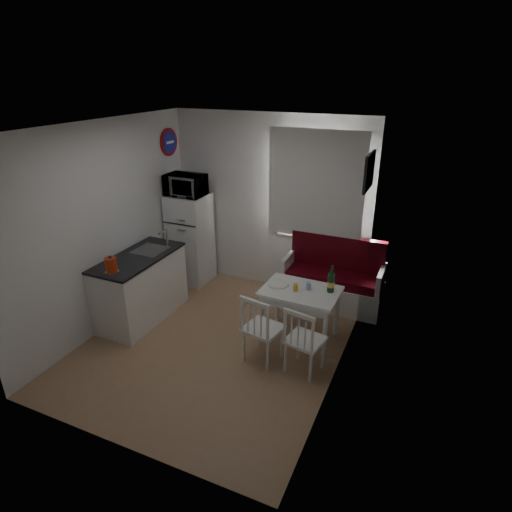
% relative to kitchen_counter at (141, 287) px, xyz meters
% --- Properties ---
extents(floor, '(3.00, 3.50, 0.02)m').
position_rel_kitchen_counter_xyz_m(floor, '(1.20, -0.16, -0.46)').
color(floor, '#A47857').
rests_on(floor, ground).
extents(ceiling, '(3.00, 3.50, 0.02)m').
position_rel_kitchen_counter_xyz_m(ceiling, '(1.20, -0.16, 2.14)').
color(ceiling, white).
rests_on(ceiling, wall_back).
extents(wall_back, '(3.00, 0.02, 2.60)m').
position_rel_kitchen_counter_xyz_m(wall_back, '(1.20, 1.59, 0.84)').
color(wall_back, white).
rests_on(wall_back, floor).
extents(wall_front, '(3.00, 0.02, 2.60)m').
position_rel_kitchen_counter_xyz_m(wall_front, '(1.20, -1.91, 0.84)').
color(wall_front, white).
rests_on(wall_front, floor).
extents(wall_left, '(0.02, 3.50, 2.60)m').
position_rel_kitchen_counter_xyz_m(wall_left, '(-0.30, -0.16, 0.84)').
color(wall_left, white).
rests_on(wall_left, floor).
extents(wall_right, '(0.02, 3.50, 2.60)m').
position_rel_kitchen_counter_xyz_m(wall_right, '(2.70, -0.16, 0.84)').
color(wall_right, white).
rests_on(wall_right, floor).
extents(window, '(1.22, 0.06, 1.47)m').
position_rel_kitchen_counter_xyz_m(window, '(1.90, 1.56, 1.17)').
color(window, white).
rests_on(window, wall_back).
extents(curtain, '(1.35, 0.02, 1.50)m').
position_rel_kitchen_counter_xyz_m(curtain, '(1.90, 1.49, 1.22)').
color(curtain, white).
rests_on(curtain, wall_back).
extents(kitchen_counter, '(0.62, 1.32, 1.16)m').
position_rel_kitchen_counter_xyz_m(kitchen_counter, '(0.00, 0.00, 0.00)').
color(kitchen_counter, white).
rests_on(kitchen_counter, floor).
extents(wall_sign, '(0.03, 0.40, 0.40)m').
position_rel_kitchen_counter_xyz_m(wall_sign, '(-0.27, 1.29, 1.69)').
color(wall_sign, '#181F95').
rests_on(wall_sign, wall_left).
extents(picture_frame, '(0.04, 0.52, 0.42)m').
position_rel_kitchen_counter_xyz_m(picture_frame, '(2.67, 0.94, 1.59)').
color(picture_frame, black).
rests_on(picture_frame, wall_right).
extents(bench, '(1.39, 0.54, 1.00)m').
position_rel_kitchen_counter_xyz_m(bench, '(2.27, 1.36, -0.13)').
color(bench, white).
rests_on(bench, floor).
extents(dining_table, '(0.93, 0.66, 0.69)m').
position_rel_kitchen_counter_xyz_m(dining_table, '(2.11, 0.35, 0.15)').
color(dining_table, white).
rests_on(dining_table, floor).
extents(chair_left, '(0.47, 0.45, 0.46)m').
position_rel_kitchen_counter_xyz_m(chair_left, '(1.86, -0.30, 0.08)').
color(chair_left, white).
rests_on(chair_left, floor).
extents(chair_right, '(0.45, 0.43, 0.44)m').
position_rel_kitchen_counter_xyz_m(chair_right, '(2.36, -0.30, 0.05)').
color(chair_right, white).
rests_on(chair_right, floor).
extents(fridge, '(0.56, 0.56, 1.41)m').
position_rel_kitchen_counter_xyz_m(fridge, '(0.02, 1.24, 0.25)').
color(fridge, white).
rests_on(fridge, floor).
extents(microwave, '(0.57, 0.38, 0.31)m').
position_rel_kitchen_counter_xyz_m(microwave, '(0.02, 1.19, 1.11)').
color(microwave, white).
rests_on(microwave, fridge).
extents(kettle, '(0.16, 0.16, 0.22)m').
position_rel_kitchen_counter_xyz_m(kettle, '(0.05, -0.54, 0.55)').
color(kettle, '#B52D0E').
rests_on(kettle, kitchen_counter).
extents(wine_bottle, '(0.09, 0.09, 0.34)m').
position_rel_kitchen_counter_xyz_m(wine_bottle, '(2.45, 0.45, 0.40)').
color(wine_bottle, '#12381B').
rests_on(wine_bottle, dining_table).
extents(drinking_glass_orange, '(0.06, 0.06, 0.09)m').
position_rel_kitchen_counter_xyz_m(drinking_glass_orange, '(2.06, 0.30, 0.28)').
color(drinking_glass_orange, gold).
rests_on(drinking_glass_orange, dining_table).
extents(drinking_glass_blue, '(0.06, 0.06, 0.09)m').
position_rel_kitchen_counter_xyz_m(drinking_glass_blue, '(2.19, 0.40, 0.28)').
color(drinking_glass_blue, '#8FB3F4').
rests_on(drinking_glass_blue, dining_table).
extents(plate, '(0.26, 0.26, 0.02)m').
position_rel_kitchen_counter_xyz_m(plate, '(1.81, 0.37, 0.24)').
color(plate, white).
rests_on(plate, dining_table).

